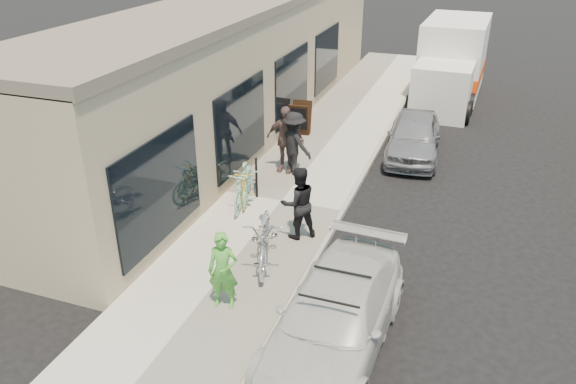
% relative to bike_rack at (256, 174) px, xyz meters
% --- Properties ---
extents(ground, '(120.00, 120.00, 0.00)m').
position_rel_bike_rack_xyz_m(ground, '(2.75, -3.22, -0.66)').
color(ground, black).
rests_on(ground, ground).
extents(sidewalk, '(3.00, 34.00, 0.15)m').
position_rel_bike_rack_xyz_m(sidewalk, '(0.75, -0.22, -0.58)').
color(sidewalk, '#BCB8A9').
rests_on(sidewalk, ground).
extents(curb, '(0.12, 34.00, 0.13)m').
position_rel_bike_rack_xyz_m(curb, '(2.30, -0.22, -0.59)').
color(curb, '#9B968D').
rests_on(curb, ground).
extents(storefront, '(3.60, 20.00, 4.22)m').
position_rel_bike_rack_xyz_m(storefront, '(-2.49, 4.77, 1.47)').
color(storefront, tan).
rests_on(storefront, ground).
extents(bike_rack, '(0.27, 0.56, 0.84)m').
position_rel_bike_rack_xyz_m(bike_rack, '(0.00, 0.00, 0.00)').
color(bike_rack, black).
rests_on(bike_rack, sidewalk).
extents(sandwich_board, '(0.69, 0.69, 1.04)m').
position_rel_bike_rack_xyz_m(sandwich_board, '(-0.30, 4.36, 0.02)').
color(sandwich_board, black).
rests_on(sandwich_board, sidewalk).
extents(sedan_white, '(1.90, 4.32, 1.27)m').
position_rel_bike_rack_xyz_m(sedan_white, '(3.34, -4.65, -0.04)').
color(sedan_white, beige).
rests_on(sedan_white, ground).
extents(sedan_silver, '(1.78, 3.82, 1.26)m').
position_rel_bike_rack_xyz_m(sedan_silver, '(3.33, 4.14, -0.03)').
color(sedan_silver, gray).
rests_on(sedan_silver, ground).
extents(moving_truck, '(2.41, 6.04, 2.94)m').
position_rel_bike_rack_xyz_m(moving_truck, '(3.75, 10.53, 0.65)').
color(moving_truck, white).
rests_on(moving_truck, ground).
extents(tandem_bike, '(1.39, 2.27, 1.13)m').
position_rel_bike_rack_xyz_m(tandem_bike, '(1.36, -2.82, 0.05)').
color(tandem_bike, silver).
rests_on(tandem_bike, sidewalk).
extents(woman_rider, '(0.61, 0.46, 1.49)m').
position_rel_bike_rack_xyz_m(woman_rider, '(1.22, -4.45, 0.24)').
color(woman_rider, green).
rests_on(woman_rider, sidewalk).
extents(man_standing, '(1.01, 0.99, 1.65)m').
position_rel_bike_rack_xyz_m(man_standing, '(1.69, -1.70, 0.31)').
color(man_standing, black).
rests_on(man_standing, sidewalk).
extents(cruiser_bike_a, '(0.78, 1.73, 1.00)m').
position_rel_bike_rack_xyz_m(cruiser_bike_a, '(-0.04, -0.78, -0.01)').
color(cruiser_bike_a, '#8ED3BC').
rests_on(cruiser_bike_a, sidewalk).
extents(cruiser_bike_b, '(1.11, 1.81, 0.90)m').
position_rel_bike_rack_xyz_m(cruiser_bike_b, '(-0.13, -0.25, -0.06)').
color(cruiser_bike_b, '#8ED3BC').
rests_on(cruiser_bike_b, sidewalk).
extents(cruiser_bike_c, '(0.93, 1.59, 0.92)m').
position_rel_bike_rack_xyz_m(cruiser_bike_c, '(-0.08, -0.53, -0.05)').
color(cruiser_bike_c, gold).
rests_on(cruiser_bike_c, sidewalk).
extents(bystander_a, '(1.28, 1.04, 1.73)m').
position_rel_bike_rack_xyz_m(bystander_a, '(0.50, 1.44, 0.36)').
color(bystander_a, black).
rests_on(bystander_a, sidewalk).
extents(bystander_b, '(1.11, 0.52, 1.85)m').
position_rel_bike_rack_xyz_m(bystander_b, '(0.22, 1.52, 0.41)').
color(bystander_b, brown).
rests_on(bystander_b, sidewalk).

